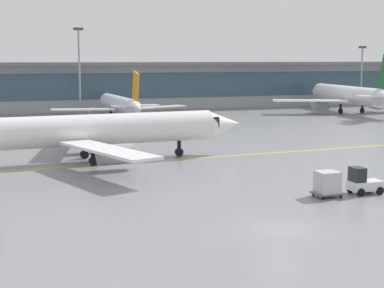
% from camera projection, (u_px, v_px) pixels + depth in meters
% --- Properties ---
extents(ground_plane, '(400.00, 400.00, 0.00)m').
position_uv_depth(ground_plane, '(281.00, 230.00, 35.72)').
color(ground_plane, gray).
extents(taxiway_centreline_stripe, '(109.83, 6.88, 0.01)m').
position_uv_depth(taxiway_centreline_stripe, '(110.00, 164.00, 58.03)').
color(taxiway_centreline_stripe, yellow).
rests_on(taxiway_centreline_stripe, ground_plane).
extents(terminal_concourse, '(176.95, 11.00, 9.60)m').
position_uv_depth(terminal_concourse, '(79.00, 86.00, 117.36)').
color(terminal_concourse, '#9EA3A8').
rests_on(terminal_concourse, ground_plane).
extents(gate_airplane_1, '(23.82, 25.63, 8.49)m').
position_uv_depth(gate_airplane_1, '(120.00, 104.00, 101.08)').
color(gate_airplane_1, silver).
rests_on(gate_airplane_1, ground_plane).
extents(gate_airplane_2, '(31.07, 33.57, 11.12)m').
position_uv_depth(gate_airplane_2, '(348.00, 95.00, 113.00)').
color(gate_airplane_2, white).
rests_on(gate_airplane_2, ground_plane).
extents(taxiing_regional_jet, '(31.46, 29.21, 10.42)m').
position_uv_depth(taxiing_regional_jet, '(102.00, 130.00, 59.31)').
color(taxiing_regional_jet, white).
rests_on(taxiing_regional_jet, ground_plane).
extents(baggage_tug, '(2.60, 1.62, 2.10)m').
position_uv_depth(baggage_tug, '(363.00, 182.00, 45.15)').
color(baggage_tug, silver).
rests_on(baggage_tug, ground_plane).
extents(cargo_dolly_lead, '(2.10, 1.60, 1.94)m').
position_uv_depth(cargo_dolly_lead, '(327.00, 183.00, 44.14)').
color(cargo_dolly_lead, '#595B60').
rests_on(cargo_dolly_lead, ground_plane).
extents(apron_light_mast_1, '(1.80, 0.36, 15.90)m').
position_uv_depth(apron_light_mast_1, '(79.00, 68.00, 107.78)').
color(apron_light_mast_1, gray).
rests_on(apron_light_mast_1, ground_plane).
extents(apron_light_mast_2, '(1.80, 0.36, 12.98)m').
position_uv_depth(apron_light_mast_2, '(362.00, 73.00, 127.41)').
color(apron_light_mast_2, gray).
rests_on(apron_light_mast_2, ground_plane).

